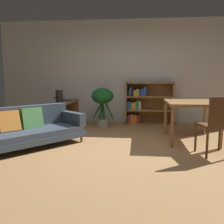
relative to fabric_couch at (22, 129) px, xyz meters
name	(u,v)px	position (x,y,z in m)	size (l,w,h in m)	color
ground_plane	(117,152)	(1.67, -0.13, -0.32)	(8.16, 8.16, 0.00)	#A87A4C
back_wall_panel	(126,72)	(1.67, 2.57, 1.03)	(6.80, 0.10, 2.70)	silver
fabric_couch	(22,129)	(0.00, 0.00, 0.00)	(1.95, 2.08, 0.69)	brown
media_console	(65,114)	(0.23, 1.75, 0.00)	(0.40, 1.18, 0.64)	brown
open_laptop	(64,99)	(0.15, 1.98, 0.34)	(0.42, 0.35, 0.08)	#333338
desk_speaker	(59,96)	(0.21, 1.44, 0.46)	(0.17, 0.17, 0.29)	#2D2823
potted_floor_plant	(103,100)	(1.14, 1.87, 0.34)	(0.57, 0.54, 0.95)	#9E9389
dining_table	(191,106)	(2.99, 0.75, 0.36)	(0.92, 1.12, 0.76)	olive
dining_chair_near	(217,122)	(3.19, -0.17, 0.21)	(0.53, 0.50, 0.92)	#56351E
bookshelf	(145,103)	(2.19, 2.37, 0.23)	(1.22, 0.35, 1.09)	olive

